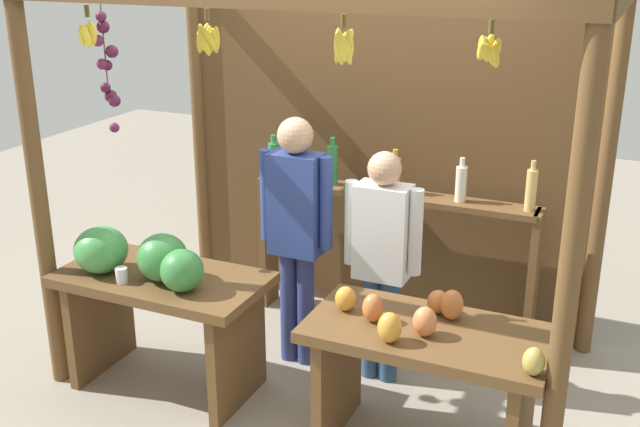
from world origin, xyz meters
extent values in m
plane|color=gray|center=(0.00, 0.00, 0.00)|extent=(12.00, 12.00, 0.00)
cylinder|color=brown|center=(-1.47, -0.85, 1.21)|extent=(0.10, 0.10, 2.42)
cylinder|color=brown|center=(1.47, -0.85, 1.21)|extent=(0.10, 0.10, 2.42)
cylinder|color=brown|center=(-1.47, 0.85, 1.21)|extent=(0.10, 0.10, 2.42)
cylinder|color=brown|center=(1.47, 0.85, 1.21)|extent=(0.10, 0.10, 2.42)
cube|color=#52381E|center=(0.00, 0.87, 1.09)|extent=(2.94, 0.04, 2.17)
cylinder|color=brown|center=(0.37, -0.73, 2.25)|extent=(0.02, 0.02, 0.06)
ellipsoid|color=yellow|center=(0.40, -0.73, 2.15)|extent=(0.04, 0.08, 0.14)
ellipsoid|color=yellow|center=(0.38, -0.71, 2.14)|extent=(0.06, 0.07, 0.15)
ellipsoid|color=yellow|center=(0.37, -0.69, 2.14)|extent=(0.09, 0.04, 0.14)
ellipsoid|color=yellow|center=(0.34, -0.70, 2.13)|extent=(0.08, 0.06, 0.15)
ellipsoid|color=yellow|center=(0.34, -0.72, 2.12)|extent=(0.05, 0.07, 0.14)
ellipsoid|color=yellow|center=(0.34, -0.74, 2.15)|extent=(0.04, 0.07, 0.14)
ellipsoid|color=yellow|center=(0.36, -0.75, 2.12)|extent=(0.07, 0.06, 0.15)
ellipsoid|color=yellow|center=(0.38, -0.76, 2.13)|extent=(0.06, 0.04, 0.14)
ellipsoid|color=yellow|center=(0.39, -0.75, 2.12)|extent=(0.06, 0.07, 0.15)
cylinder|color=brown|center=(1.03, -0.70, 2.25)|extent=(0.02, 0.02, 0.06)
ellipsoid|color=gold|center=(1.05, -0.70, 2.13)|extent=(0.04, 0.08, 0.11)
ellipsoid|color=gold|center=(1.05, -0.68, 2.15)|extent=(0.06, 0.06, 0.11)
ellipsoid|color=gold|center=(1.04, -0.65, 2.14)|extent=(0.06, 0.04, 0.11)
ellipsoid|color=gold|center=(1.01, -0.66, 2.16)|extent=(0.07, 0.05, 0.11)
ellipsoid|color=gold|center=(0.99, -0.68, 2.15)|extent=(0.05, 0.07, 0.11)
ellipsoid|color=gold|center=(1.00, -0.71, 2.16)|extent=(0.04, 0.05, 0.11)
ellipsoid|color=gold|center=(1.01, -0.72, 2.15)|extent=(0.07, 0.05, 0.11)
ellipsoid|color=gold|center=(1.04, -0.73, 2.13)|extent=(0.08, 0.05, 0.11)
ellipsoid|color=gold|center=(1.06, -0.72, 2.13)|extent=(0.05, 0.05, 0.11)
cylinder|color=brown|center=(-0.37, -0.71, 2.25)|extent=(0.02, 0.02, 0.06)
ellipsoid|color=gold|center=(-0.33, -0.70, 2.12)|extent=(0.04, 0.08, 0.14)
ellipsoid|color=gold|center=(-0.33, -0.68, 2.13)|extent=(0.06, 0.07, 0.14)
ellipsoid|color=gold|center=(-0.36, -0.68, 2.12)|extent=(0.06, 0.04, 0.14)
ellipsoid|color=gold|center=(-0.38, -0.69, 2.12)|extent=(0.06, 0.05, 0.14)
ellipsoid|color=gold|center=(-0.40, -0.69, 2.14)|extent=(0.06, 0.07, 0.14)
ellipsoid|color=gold|center=(-0.40, -0.72, 2.12)|extent=(0.05, 0.08, 0.14)
ellipsoid|color=gold|center=(-0.38, -0.74, 2.14)|extent=(0.06, 0.05, 0.14)
ellipsoid|color=gold|center=(-0.37, -0.74, 2.11)|extent=(0.08, 0.04, 0.14)
ellipsoid|color=gold|center=(-0.35, -0.73, 2.13)|extent=(0.08, 0.07, 0.14)
cylinder|color=brown|center=(-1.03, -0.80, 2.25)|extent=(0.02, 0.02, 0.06)
ellipsoid|color=yellow|center=(-1.01, -0.80, 2.14)|extent=(0.04, 0.05, 0.12)
ellipsoid|color=yellow|center=(-1.02, -0.78, 2.12)|extent=(0.06, 0.04, 0.12)
ellipsoid|color=yellow|center=(-1.06, -0.78, 2.13)|extent=(0.06, 0.07, 0.12)
ellipsoid|color=yellow|center=(-1.06, -0.82, 2.13)|extent=(0.05, 0.06, 0.12)
ellipsoid|color=yellow|center=(-1.01, -0.84, 2.12)|extent=(0.05, 0.04, 0.12)
cylinder|color=#4C422D|center=(-1.15, -0.55, 2.00)|extent=(0.01, 0.01, 0.55)
sphere|color=#511938|center=(-1.14, -0.57, 2.20)|extent=(0.06, 0.06, 0.06)
sphere|color=#47142D|center=(-1.14, -0.55, 2.14)|extent=(0.07, 0.07, 0.07)
sphere|color=#601E42|center=(-1.18, -0.56, 2.06)|extent=(0.07, 0.07, 0.07)
sphere|color=#511938|center=(-1.12, -0.52, 2.00)|extent=(0.07, 0.07, 0.07)
sphere|color=#601E42|center=(-1.16, -0.56, 1.93)|extent=(0.06, 0.06, 0.06)
sphere|color=#47142D|center=(-1.15, -0.53, 1.92)|extent=(0.06, 0.06, 0.06)
sphere|color=#47142D|center=(-1.16, -0.56, 1.80)|extent=(0.06, 0.06, 0.06)
sphere|color=#511938|center=(-1.12, -0.54, 1.73)|extent=(0.07, 0.07, 0.07)
sphere|color=#47142D|center=(-1.14, -0.53, 1.75)|extent=(0.07, 0.07, 0.07)
sphere|color=#601E42|center=(-1.14, -0.53, 1.57)|extent=(0.06, 0.06, 0.06)
cube|color=brown|center=(-0.81, -0.64, 0.71)|extent=(1.24, 0.64, 0.06)
cube|color=brown|center=(-1.30, -0.64, 0.34)|extent=(0.06, 0.58, 0.68)
cube|color=brown|center=(-0.31, -0.64, 0.34)|extent=(0.06, 0.58, 0.68)
ellipsoid|color=#38843D|center=(-0.76, -0.69, 0.88)|extent=(0.39, 0.39, 0.28)
ellipsoid|color=#38843D|center=(-0.57, -0.76, 0.86)|extent=(0.24, 0.24, 0.24)
ellipsoid|color=#429347|center=(-1.15, -0.74, 0.88)|extent=(0.34, 0.34, 0.28)
cylinder|color=white|center=(-0.95, -0.82, 0.78)|extent=(0.07, 0.07, 0.09)
cube|color=brown|center=(0.81, -0.64, 0.71)|extent=(1.24, 0.64, 0.06)
cube|color=brown|center=(0.31, -0.64, 0.34)|extent=(0.06, 0.58, 0.68)
cube|color=brown|center=(1.30, -0.64, 0.34)|extent=(0.06, 0.58, 0.68)
ellipsoid|color=#CC7038|center=(0.52, -0.68, 0.82)|extent=(0.15, 0.15, 0.15)
ellipsoid|color=#CC7038|center=(0.80, -0.45, 0.80)|extent=(0.16, 0.16, 0.13)
ellipsoid|color=#E07F47|center=(0.81, -0.72, 0.82)|extent=(0.16, 0.16, 0.15)
ellipsoid|color=#B79E47|center=(1.36, -0.87, 0.81)|extent=(0.12, 0.12, 0.14)
ellipsoid|color=#CC7038|center=(0.89, -0.49, 0.82)|extent=(0.12, 0.12, 0.16)
ellipsoid|color=gold|center=(0.67, -0.85, 0.82)|extent=(0.13, 0.13, 0.16)
ellipsoid|color=gold|center=(0.35, -0.62, 0.81)|extent=(0.13, 0.13, 0.13)
cube|color=brown|center=(-0.78, 0.64, 0.50)|extent=(0.05, 0.20, 1.00)
cube|color=brown|center=(1.13, 0.64, 0.50)|extent=(0.05, 0.20, 1.00)
cube|color=brown|center=(0.18, 0.64, 0.98)|extent=(1.91, 0.22, 0.04)
cylinder|color=#338C4C|center=(-0.72, 0.64, 1.12)|extent=(0.07, 0.07, 0.24)
cylinder|color=#338C4C|center=(-0.72, 0.64, 1.27)|extent=(0.03, 0.03, 0.06)
cylinder|color=#338C4C|center=(-0.27, 0.64, 1.14)|extent=(0.08, 0.08, 0.27)
cylinder|color=#338C4C|center=(-0.27, 0.64, 1.30)|extent=(0.04, 0.04, 0.06)
cylinder|color=gold|center=(0.18, 0.64, 1.12)|extent=(0.08, 0.08, 0.24)
cylinder|color=gold|center=(0.18, 0.64, 1.27)|extent=(0.04, 0.04, 0.06)
cylinder|color=silver|center=(0.63, 0.64, 1.12)|extent=(0.07, 0.07, 0.23)
cylinder|color=silver|center=(0.63, 0.64, 1.26)|extent=(0.03, 0.03, 0.06)
cylinder|color=#D8B266|center=(1.07, 0.64, 1.13)|extent=(0.07, 0.07, 0.26)
cylinder|color=#D8B266|center=(1.07, 0.64, 1.29)|extent=(0.03, 0.03, 0.06)
cylinder|color=navy|center=(-0.28, -0.04, 0.38)|extent=(0.11, 0.11, 0.76)
cylinder|color=navy|center=(-0.16, -0.04, 0.38)|extent=(0.11, 0.11, 0.76)
cube|color=#2D428C|center=(-0.22, -0.04, 1.07)|extent=(0.32, 0.19, 0.64)
cylinder|color=#2D428C|center=(-0.42, -0.04, 1.11)|extent=(0.08, 0.08, 0.57)
cylinder|color=#2D428C|center=(-0.02, -0.04, 1.11)|extent=(0.08, 0.08, 0.57)
sphere|color=tan|center=(-0.22, -0.04, 1.50)|extent=(0.22, 0.22, 0.22)
cylinder|color=navy|center=(0.28, -0.02, 0.34)|extent=(0.11, 0.11, 0.68)
cylinder|color=navy|center=(0.40, -0.02, 0.34)|extent=(0.11, 0.11, 0.68)
cube|color=white|center=(0.34, -0.02, 0.97)|extent=(0.32, 0.19, 0.58)
cylinder|color=white|center=(0.14, -0.02, 1.00)|extent=(0.08, 0.08, 0.52)
cylinder|color=white|center=(0.54, -0.02, 1.00)|extent=(0.08, 0.08, 0.52)
sphere|color=tan|center=(0.34, -0.02, 1.36)|extent=(0.20, 0.20, 0.20)
camera|label=1|loc=(1.73, -4.03, 2.59)|focal=43.29mm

